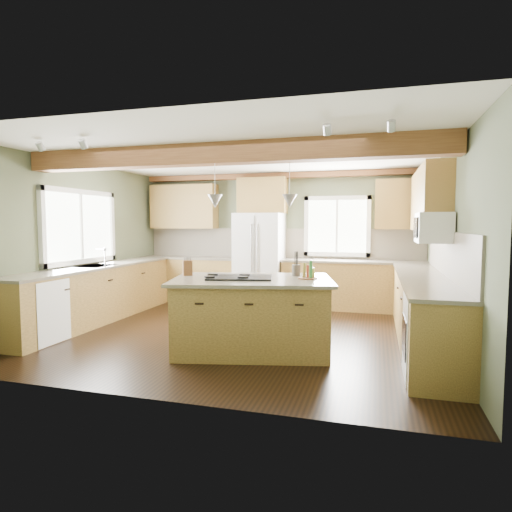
# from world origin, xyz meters

# --- Properties ---
(floor) EXTENTS (5.60, 5.60, 0.00)m
(floor) POSITION_xyz_m (0.00, 0.00, 0.00)
(floor) COLOR black
(floor) RESTS_ON ground
(ceiling) EXTENTS (5.60, 5.60, 0.00)m
(ceiling) POSITION_xyz_m (0.00, 0.00, 2.60)
(ceiling) COLOR silver
(ceiling) RESTS_ON wall_back
(wall_back) EXTENTS (5.60, 0.00, 5.60)m
(wall_back) POSITION_xyz_m (0.00, 2.50, 1.30)
(wall_back) COLOR #4E553C
(wall_back) RESTS_ON ground
(wall_left) EXTENTS (0.00, 5.00, 5.00)m
(wall_left) POSITION_xyz_m (-2.80, 0.00, 1.30)
(wall_left) COLOR #4E553C
(wall_left) RESTS_ON ground
(wall_right) EXTENTS (0.00, 5.00, 5.00)m
(wall_right) POSITION_xyz_m (2.80, 0.00, 1.30)
(wall_right) COLOR #4E553C
(wall_right) RESTS_ON ground
(ceiling_beam) EXTENTS (5.55, 0.26, 0.26)m
(ceiling_beam) POSITION_xyz_m (0.00, -0.80, 2.47)
(ceiling_beam) COLOR #522A17
(ceiling_beam) RESTS_ON ceiling
(soffit_trim) EXTENTS (5.55, 0.20, 0.10)m
(soffit_trim) POSITION_xyz_m (0.00, 2.40, 2.54)
(soffit_trim) COLOR #522A17
(soffit_trim) RESTS_ON ceiling
(backsplash_back) EXTENTS (5.58, 0.03, 0.58)m
(backsplash_back) POSITION_xyz_m (0.00, 2.48, 1.21)
(backsplash_back) COLOR brown
(backsplash_back) RESTS_ON wall_back
(backsplash_right) EXTENTS (0.03, 3.70, 0.58)m
(backsplash_right) POSITION_xyz_m (2.78, 0.05, 1.21)
(backsplash_right) COLOR brown
(backsplash_right) RESTS_ON wall_right
(base_cab_back_left) EXTENTS (2.02, 0.60, 0.88)m
(base_cab_back_left) POSITION_xyz_m (-1.79, 2.20, 0.44)
(base_cab_back_left) COLOR brown
(base_cab_back_left) RESTS_ON floor
(counter_back_left) EXTENTS (2.06, 0.64, 0.04)m
(counter_back_left) POSITION_xyz_m (-1.79, 2.20, 0.90)
(counter_back_left) COLOR #4A4236
(counter_back_left) RESTS_ON base_cab_back_left
(base_cab_back_right) EXTENTS (2.62, 0.60, 0.88)m
(base_cab_back_right) POSITION_xyz_m (1.49, 2.20, 0.44)
(base_cab_back_right) COLOR brown
(base_cab_back_right) RESTS_ON floor
(counter_back_right) EXTENTS (2.66, 0.64, 0.04)m
(counter_back_right) POSITION_xyz_m (1.49, 2.20, 0.90)
(counter_back_right) COLOR #4A4236
(counter_back_right) RESTS_ON base_cab_back_right
(base_cab_left) EXTENTS (0.60, 3.70, 0.88)m
(base_cab_left) POSITION_xyz_m (-2.50, 0.05, 0.44)
(base_cab_left) COLOR brown
(base_cab_left) RESTS_ON floor
(counter_left) EXTENTS (0.64, 3.74, 0.04)m
(counter_left) POSITION_xyz_m (-2.50, 0.05, 0.90)
(counter_left) COLOR #4A4236
(counter_left) RESTS_ON base_cab_left
(base_cab_right) EXTENTS (0.60, 3.70, 0.88)m
(base_cab_right) POSITION_xyz_m (2.50, 0.05, 0.44)
(base_cab_right) COLOR brown
(base_cab_right) RESTS_ON floor
(counter_right) EXTENTS (0.64, 3.74, 0.04)m
(counter_right) POSITION_xyz_m (2.50, 0.05, 0.90)
(counter_right) COLOR #4A4236
(counter_right) RESTS_ON base_cab_right
(upper_cab_back_left) EXTENTS (1.40, 0.35, 0.90)m
(upper_cab_back_left) POSITION_xyz_m (-1.99, 2.33, 1.95)
(upper_cab_back_left) COLOR brown
(upper_cab_back_left) RESTS_ON wall_back
(upper_cab_over_fridge) EXTENTS (0.96, 0.35, 0.70)m
(upper_cab_over_fridge) POSITION_xyz_m (-0.30, 2.33, 2.15)
(upper_cab_over_fridge) COLOR brown
(upper_cab_over_fridge) RESTS_ON wall_back
(upper_cab_right) EXTENTS (0.35, 2.20, 0.90)m
(upper_cab_right) POSITION_xyz_m (2.62, 0.90, 1.95)
(upper_cab_right) COLOR brown
(upper_cab_right) RESTS_ON wall_right
(upper_cab_back_corner) EXTENTS (0.90, 0.35, 0.90)m
(upper_cab_back_corner) POSITION_xyz_m (2.30, 2.33, 1.95)
(upper_cab_back_corner) COLOR brown
(upper_cab_back_corner) RESTS_ON wall_back
(window_left) EXTENTS (0.04, 1.60, 1.05)m
(window_left) POSITION_xyz_m (-2.78, 0.05, 1.55)
(window_left) COLOR white
(window_left) RESTS_ON wall_left
(window_back) EXTENTS (1.10, 0.04, 1.00)m
(window_back) POSITION_xyz_m (1.15, 2.48, 1.55)
(window_back) COLOR white
(window_back) RESTS_ON wall_back
(sink) EXTENTS (0.50, 0.65, 0.03)m
(sink) POSITION_xyz_m (-2.50, 0.05, 0.91)
(sink) COLOR #262628
(sink) RESTS_ON counter_left
(faucet) EXTENTS (0.02, 0.02, 0.28)m
(faucet) POSITION_xyz_m (-2.32, 0.05, 1.05)
(faucet) COLOR #B2B2B7
(faucet) RESTS_ON sink
(dishwasher) EXTENTS (0.60, 0.60, 0.84)m
(dishwasher) POSITION_xyz_m (-2.49, -1.25, 0.43)
(dishwasher) COLOR white
(dishwasher) RESTS_ON floor
(oven) EXTENTS (0.60, 0.72, 0.84)m
(oven) POSITION_xyz_m (2.49, -1.25, 0.43)
(oven) COLOR white
(oven) RESTS_ON floor
(microwave) EXTENTS (0.40, 0.70, 0.38)m
(microwave) POSITION_xyz_m (2.58, -0.05, 1.55)
(microwave) COLOR white
(microwave) RESTS_ON wall_right
(pendant_left) EXTENTS (0.18, 0.18, 0.16)m
(pendant_left) POSITION_xyz_m (-0.05, -0.90, 1.88)
(pendant_left) COLOR #B2B2B7
(pendant_left) RESTS_ON ceiling
(pendant_right) EXTENTS (0.18, 0.18, 0.16)m
(pendant_right) POSITION_xyz_m (0.85, -0.70, 1.88)
(pendant_right) COLOR #B2B2B7
(pendant_right) RESTS_ON ceiling
(refrigerator) EXTENTS (0.90, 0.74, 1.80)m
(refrigerator) POSITION_xyz_m (-0.30, 2.12, 0.90)
(refrigerator) COLOR silver
(refrigerator) RESTS_ON floor
(island) EXTENTS (2.04, 1.50, 0.88)m
(island) POSITION_xyz_m (0.40, -0.80, 0.44)
(island) COLOR olive
(island) RESTS_ON floor
(island_top) EXTENTS (2.19, 1.65, 0.04)m
(island_top) POSITION_xyz_m (0.40, -0.80, 0.90)
(island_top) COLOR #4A4236
(island_top) RESTS_ON island
(cooktop) EXTENTS (0.89, 0.69, 0.02)m
(cooktop) POSITION_xyz_m (0.25, -0.83, 0.93)
(cooktop) COLOR black
(cooktop) RESTS_ON island_top
(knife_block) EXTENTS (0.15, 0.14, 0.20)m
(knife_block) POSITION_xyz_m (-0.50, -0.76, 1.02)
(knife_block) COLOR brown
(knife_block) RESTS_ON island_top
(utensil_crock) EXTENTS (0.13, 0.13, 0.15)m
(utensil_crock) POSITION_xyz_m (0.89, -0.41, 0.99)
(utensil_crock) COLOR #38302C
(utensil_crock) RESTS_ON island_top
(bottle_tray) EXTENTS (0.26, 0.26, 0.22)m
(bottle_tray) POSITION_xyz_m (1.08, -0.66, 1.03)
(bottle_tray) COLOR brown
(bottle_tray) RESTS_ON island_top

